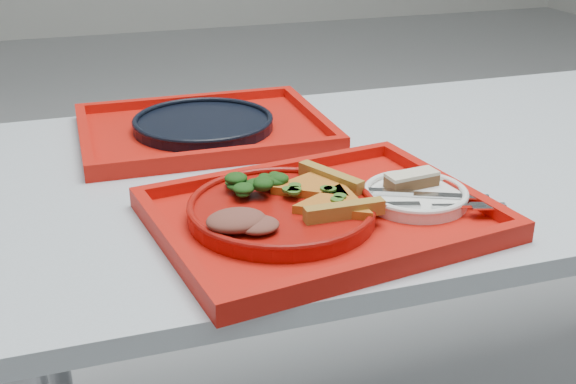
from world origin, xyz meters
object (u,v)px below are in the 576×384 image
object	(u,v)px
tray_main	(321,220)
dinner_plate	(282,212)
tray_far	(204,132)
navy_plate	(203,125)
dessert_bar	(412,179)

from	to	relation	value
tray_main	dinner_plate	distance (m)	0.06
tray_main	tray_far	bearing A→B (deg)	92.31
dinner_plate	navy_plate	size ratio (longest dim) A/B	1.00
tray_main	tray_far	world-z (taller)	same
tray_main	navy_plate	world-z (taller)	navy_plate
tray_main	dinner_plate	xyz separation A→B (m)	(-0.05, 0.01, 0.02)
tray_main	tray_far	distance (m)	0.43
tray_main	navy_plate	bearing A→B (deg)	92.31
tray_main	tray_far	xyz separation A→B (m)	(-0.08, 0.42, 0.00)
navy_plate	dessert_bar	world-z (taller)	dessert_bar
dinner_plate	navy_plate	distance (m)	0.41
tray_main	tray_far	size ratio (longest dim) A/B	1.00
tray_far	dessert_bar	size ratio (longest dim) A/B	5.51
tray_far	dessert_bar	xyz separation A→B (m)	(0.23, -0.39, 0.03)
tray_main	navy_plate	size ratio (longest dim) A/B	1.73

